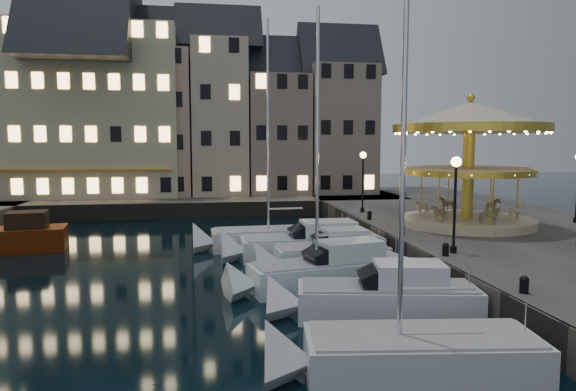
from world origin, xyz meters
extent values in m
plane|color=black|center=(0.00, 0.00, 0.00)|extent=(160.00, 160.00, 0.00)
cube|color=#474442|center=(14.00, 6.00, 0.65)|extent=(16.00, 56.00, 1.30)
cube|color=#474442|center=(-8.00, 28.00, 0.65)|extent=(44.00, 12.00, 1.30)
cube|color=#47423A|center=(6.00, 6.00, 0.65)|extent=(0.15, 44.00, 1.30)
cube|color=#47423A|center=(-6.00, 22.00, 0.65)|extent=(48.00, 0.15, 1.30)
cylinder|color=black|center=(7.20, 1.00, 1.45)|extent=(0.28, 0.28, 0.30)
cylinder|color=black|center=(7.20, 1.00, 3.20)|extent=(0.12, 0.12, 3.80)
sphere|color=#FFD18C|center=(7.20, 1.00, 5.25)|extent=(0.44, 0.44, 0.44)
cylinder|color=black|center=(7.20, 14.50, 1.45)|extent=(0.28, 0.28, 0.30)
cylinder|color=black|center=(7.20, 14.50, 3.20)|extent=(0.12, 0.12, 3.80)
sphere|color=#FFD18C|center=(7.20, 14.50, 5.25)|extent=(0.44, 0.44, 0.44)
cylinder|color=black|center=(18.50, 8.00, 1.45)|extent=(0.28, 0.28, 0.30)
cylinder|color=black|center=(6.60, -5.00, 1.50)|extent=(0.28, 0.28, 0.40)
sphere|color=black|center=(6.60, -5.00, 1.72)|extent=(0.30, 0.30, 0.30)
cylinder|color=black|center=(6.60, 0.50, 1.50)|extent=(0.28, 0.28, 0.40)
sphere|color=black|center=(6.60, 0.50, 1.72)|extent=(0.30, 0.30, 0.30)
cylinder|color=black|center=(6.60, 5.50, 1.50)|extent=(0.28, 0.28, 0.40)
sphere|color=black|center=(6.60, 5.50, 1.72)|extent=(0.30, 0.30, 0.30)
cylinder|color=black|center=(6.60, 11.00, 1.50)|extent=(0.28, 0.28, 0.40)
sphere|color=black|center=(6.60, 11.00, 1.72)|extent=(0.30, 0.30, 0.30)
cube|color=gray|center=(-19.50, 30.00, 6.80)|extent=(5.00, 8.00, 11.00)
cube|color=slate|center=(-14.05, 30.00, 7.30)|extent=(5.60, 8.00, 12.00)
cube|color=tan|center=(-8.00, 30.00, 7.80)|extent=(6.20, 8.00, 13.00)
cube|color=#B7AA8E|center=(-2.25, 30.00, 8.30)|extent=(5.00, 8.00, 14.00)
cube|color=gray|center=(3.20, 30.00, 6.80)|extent=(5.60, 8.00, 11.00)
cube|color=gray|center=(9.25, 30.00, 7.30)|extent=(6.20, 8.00, 12.00)
cube|color=beige|center=(-14.00, 30.00, 8.80)|extent=(16.00, 9.00, 15.00)
cube|color=silver|center=(2.14, -7.48, 0.45)|extent=(6.19, 2.96, 1.30)
cube|color=gray|center=(2.14, -7.48, 1.12)|extent=(5.88, 2.75, 0.10)
cylinder|color=silver|center=(1.55, -7.42, 6.32)|extent=(0.14, 0.14, 10.45)
cube|color=silver|center=(2.82, -2.97, 0.45)|extent=(6.44, 3.10, 1.30)
cube|color=gray|center=(2.82, -2.97, 1.12)|extent=(6.10, 2.89, 0.10)
cube|color=silver|center=(3.55, -3.10, 1.55)|extent=(2.58, 1.93, 0.80)
cube|color=black|center=(2.33, -2.88, 1.45)|extent=(1.31, 1.60, 0.89)
cube|color=silver|center=(1.80, 0.98, 0.45)|extent=(7.19, 3.43, 1.30)
cube|color=gray|center=(1.80, 0.98, 1.12)|extent=(6.82, 3.20, 0.10)
cube|color=silver|center=(2.61, 1.16, 1.55)|extent=(2.89, 2.04, 0.80)
cube|color=black|center=(1.26, 0.87, 1.45)|extent=(1.44, 1.64, 0.94)
cylinder|color=silver|center=(1.12, 0.84, 5.75)|extent=(0.14, 0.14, 9.31)
cube|color=silver|center=(2.52, 4.09, 0.45)|extent=(5.50, 2.39, 1.30)
cube|color=gray|center=(2.52, 4.09, 1.12)|extent=(5.22, 2.21, 0.10)
cube|color=silver|center=(3.16, 4.13, 1.55)|extent=(2.14, 1.67, 0.80)
cube|color=black|center=(2.09, 4.07, 1.45)|extent=(1.05, 1.50, 0.84)
cube|color=silver|center=(2.07, 6.71, 0.45)|extent=(7.45, 2.64, 1.30)
cube|color=gray|center=(2.07, 6.71, 1.12)|extent=(7.08, 2.44, 0.10)
cube|color=silver|center=(2.96, 6.73, 1.55)|extent=(2.85, 1.92, 0.80)
cube|color=black|center=(1.48, 6.69, 1.45)|extent=(1.28, 1.76, 0.97)
cube|color=silver|center=(0.88, 9.48, 0.45)|extent=(8.17, 2.76, 1.30)
cube|color=gray|center=(0.88, 9.48, 1.12)|extent=(7.75, 2.55, 0.10)
cylinder|color=silver|center=(0.07, 9.44, 6.53)|extent=(0.14, 0.14, 10.85)
cube|color=black|center=(-13.45, 10.95, 1.75)|extent=(2.28, 1.97, 0.93)
cylinder|color=#C2B38F|center=(11.47, 7.96, 1.53)|extent=(7.50, 7.50, 0.47)
cylinder|color=gold|center=(11.47, 7.96, 4.67)|extent=(0.66, 0.66, 5.81)
cylinder|color=#C2B38F|center=(11.47, 7.96, 4.58)|extent=(6.93, 6.93, 0.17)
cylinder|color=gold|center=(11.47, 7.96, 4.41)|extent=(7.20, 7.20, 0.33)
cone|color=#C2B38F|center=(11.47, 7.96, 7.67)|extent=(8.62, 8.62, 1.50)
cylinder|color=gold|center=(11.47, 7.96, 6.87)|extent=(8.62, 8.62, 0.47)
sphere|color=gold|center=(11.47, 7.96, 8.61)|extent=(0.47, 0.47, 0.47)
imported|color=#C2B38F|center=(13.97, 8.74, 2.24)|extent=(1.56, 1.13, 0.94)
camera|label=1|loc=(-3.17, -19.56, 6.01)|focal=32.00mm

